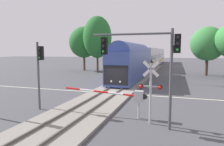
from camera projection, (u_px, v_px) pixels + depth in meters
The scene contains 12 objects.
ground_plane at pixel (112, 93), 21.05m from camera, with size 220.00×220.00×0.00m, color #47474C.
road_centre_stripe at pixel (112, 93), 21.05m from camera, with size 44.00×0.20×0.01m.
railway_track at pixel (112, 92), 21.04m from camera, with size 4.40×80.00×0.32m.
commuter_train at pixel (149, 57), 49.32m from camera, with size 3.04×61.32×5.16m.
crossing_gate_near at pixel (129, 96), 13.29m from camera, with size 5.77×0.40×1.80m.
crossing_signal_mast at pixel (151, 85), 12.01m from camera, with size 1.36×0.44×3.88m.
traffic_signal_far_side at pixel (172, 56), 27.04m from camera, with size 0.53×0.38×5.35m.
traffic_signal_near_right at pixel (147, 54), 11.30m from camera, with size 4.93×0.38×5.52m.
traffic_signal_median at pixel (39, 65), 14.92m from camera, with size 0.53×0.38×4.97m.
oak_far_right at pixel (208, 44), 35.42m from camera, with size 5.76×5.76×8.45m.
pine_left_background at pixel (84, 42), 44.57m from camera, with size 6.37×6.37×9.49m.
oak_behind_train at pixel (97, 37), 40.29m from camera, with size 5.60×5.60×11.05m.
Camera 1 is at (6.27, -19.73, 4.35)m, focal length 32.98 mm.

